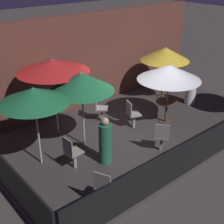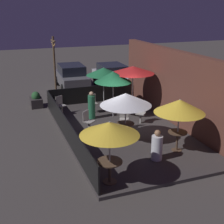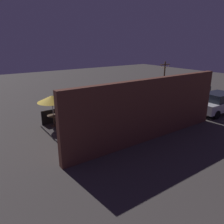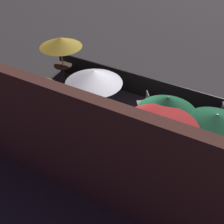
{
  "view_description": "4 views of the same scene",
  "coord_description": "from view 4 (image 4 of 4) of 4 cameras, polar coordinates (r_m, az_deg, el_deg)",
  "views": [
    {
      "loc": [
        -6.4,
        -6.33,
        5.11
      ],
      "look_at": [
        -0.94,
        0.13,
        0.98
      ],
      "focal_mm": 50.0,
      "sensor_mm": 36.0,
      "label": 1
    },
    {
      "loc": [
        11.89,
        -4.88,
        5.41
      ],
      "look_at": [
        0.01,
        -0.46,
        1.04
      ],
      "focal_mm": 50.0,
      "sensor_mm": 36.0,
      "label": 2
    },
    {
      "loc": [
        8.32,
        10.97,
        5.32
      ],
      "look_at": [
        0.71,
        0.1,
        1.03
      ],
      "focal_mm": 35.0,
      "sensor_mm": 36.0,
      "label": 3
    },
    {
      "loc": [
        -4.22,
        7.58,
        7.43
      ],
      "look_at": [
        -0.01,
        0.32,
        1.16
      ],
      "focal_mm": 50.0,
      "sensor_mm": 36.0,
      "label": 4
    }
  ],
  "objects": [
    {
      "name": "patio_umbrella_3",
      "position": [
        8.25,
        8.7,
        -1.75
      ],
      "size": [
        2.15,
        2.15,
        2.42
      ],
      "color": "#B2B2B7",
      "rests_on": "patio_deck"
    },
    {
      "name": "dining_table_0",
      "position": [
        11.63,
        -3.18,
        1.42
      ],
      "size": [
        0.72,
        0.72,
        0.77
      ],
      "color": "#4C3828",
      "rests_on": "patio_deck"
    },
    {
      "name": "dining_table_2",
      "position": [
        11.5,
        -13.63,
        -0.16
      ],
      "size": [
        0.72,
        0.72,
        0.77
      ],
      "color": "#4C3828",
      "rests_on": "patio_deck"
    },
    {
      "name": "patio_chair_0",
      "position": [
        11.91,
        5.91,
        1.73
      ],
      "size": [
        0.56,
        0.56,
        0.94
      ],
      "rotation": [
        0.0,
        0.0,
        0.65
      ],
      "color": "gray",
      "rests_on": "patio_deck"
    },
    {
      "name": "patron_0",
      "position": [
        12.4,
        -11.65,
        2.57
      ],
      "size": [
        0.49,
        0.49,
        1.14
      ],
      "rotation": [
        0.0,
        0.0,
        1.84
      ],
      "color": "silver",
      "rests_on": "patio_deck"
    },
    {
      "name": "patio_chair_1",
      "position": [
        10.89,
        0.78,
        -1.82
      ],
      "size": [
        0.51,
        0.51,
        0.95
      ],
      "rotation": [
        0.0,
        0.0,
        -0.36
      ],
      "color": "gray",
      "rests_on": "patio_deck"
    },
    {
      "name": "patio_umbrella_2",
      "position": [
        10.85,
        -14.51,
        4.86
      ],
      "size": [
        1.88,
        1.88,
        2.04
      ],
      "color": "#B2B2B7",
      "rests_on": "patio_deck"
    },
    {
      "name": "patio_chair_2",
      "position": [
        10.01,
        0.22,
        -6.03
      ],
      "size": [
        0.56,
        0.56,
        0.94
      ],
      "rotation": [
        0.0,
        0.0,
        -0.73
      ],
      "color": "gray",
      "rests_on": "patio_deck"
    },
    {
      "name": "patio_umbrella_1",
      "position": [
        13.64,
        -9.4,
        12.49
      ],
      "size": [
        1.82,
        1.82,
        2.02
      ],
      "color": "#B2B2B7",
      "rests_on": "patio_deck"
    },
    {
      "name": "patio_umbrella_0",
      "position": [
        10.99,
        -3.39,
        6.44
      ],
      "size": [
        2.06,
        2.06,
        2.02
      ],
      "color": "#B2B2B7",
      "rests_on": "patio_deck"
    },
    {
      "name": "dining_table_1",
      "position": [
        14.19,
        -8.91,
        7.94
      ],
      "size": [
        0.8,
        0.8,
        0.73
      ],
      "color": "#4C3828",
      "rests_on": "patio_deck"
    },
    {
      "name": "fence_front",
      "position": [
        12.9,
        6.31,
        4.5
      ],
      "size": [
        8.89,
        0.05,
        0.95
      ],
      "color": "black",
      "rests_on": "patio_deck"
    },
    {
      "name": "patron_1",
      "position": [
        10.96,
        11.81,
        -1.84
      ],
      "size": [
        0.42,
        0.42,
        1.36
      ],
      "rotation": [
        0.0,
        0.0,
        6.06
      ],
      "color": "#236642",
      "rests_on": "patio_deck"
    },
    {
      "name": "patio_chair_4",
      "position": [
        11.88,
        18.82,
        -0.35
      ],
      "size": [
        0.53,
        0.53,
        0.95
      ],
      "rotation": [
        0.0,
        0.0,
        0.41
      ],
      "color": "gray",
      "rests_on": "patio_deck"
    },
    {
      "name": "patio_umbrella_5",
      "position": [
        9.31,
        10.11,
        1.37
      ],
      "size": [
        1.81,
        1.81,
        2.27
      ],
      "color": "#B2B2B7",
      "rests_on": "patio_deck"
    },
    {
      "name": "ground_plane",
      "position": [
        11.43,
        0.77,
        -3.83
      ],
      "size": [
        60.0,
        60.0,
        0.0
      ],
      "primitive_type": "plane",
      "color": "#423D3A"
    },
    {
      "name": "building_wall",
      "position": [
        8.56,
        -8.4,
        -5.41
      ],
      "size": [
        10.69,
        0.36,
        3.48
      ],
      "color": "brown",
      "rests_on": "ground_plane"
    },
    {
      "name": "patio_deck",
      "position": [
        11.39,
        0.78,
        -3.6
      ],
      "size": [
        9.09,
        5.11,
        0.12
      ],
      "color": "#383333",
      "rests_on": "ground_plane"
    },
    {
      "name": "patio_chair_3",
      "position": [
        10.63,
        15.47,
        -4.58
      ],
      "size": [
        0.42,
        0.42,
        0.95
      ],
      "rotation": [
        0.0,
        0.0,
        0.05
      ],
      "color": "gray",
      "rests_on": "patio_deck"
    },
    {
      "name": "patio_umbrella_4",
      "position": [
        9.06,
        18.49,
        -1.42
      ],
      "size": [
        1.81,
        1.81,
        2.19
      ],
      "color": "#B2B2B7",
      "rests_on": "patio_deck"
    }
  ]
}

